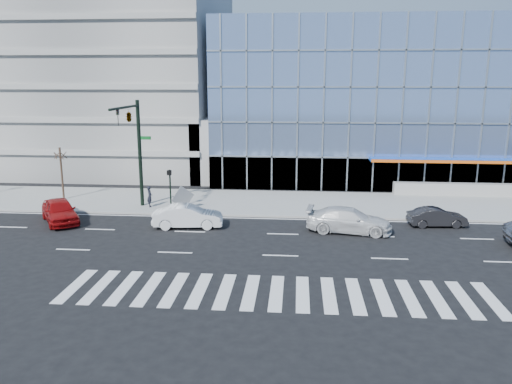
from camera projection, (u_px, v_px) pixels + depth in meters
ground at (283, 234)px, 31.74m from camera, size 160.00×160.00×0.00m
sidewalk at (286, 203)px, 39.50m from camera, size 120.00×8.00×0.15m
theatre_building at (420, 99)px, 54.22m from camera, size 42.00×26.00×15.00m
parking_garage at (114, 76)px, 56.45m from camera, size 24.00×24.00×20.00m
ramp_block at (228, 148)px, 49.07m from camera, size 6.00×8.00×6.00m
tower_backdrop at (141, 4)px, 96.96m from camera, size 14.00×14.00×48.00m
traffic_signal at (132, 129)px, 35.72m from camera, size 1.14×5.74×8.00m
ped_signal_post at (170, 183)px, 36.77m from camera, size 0.30×0.33×3.00m
street_tree_near at (60, 155)px, 39.67m from camera, size 1.10×1.10×4.23m
white_suv at (349, 220)px, 32.02m from camera, size 5.68×2.94×1.57m
white_sedan at (188, 216)px, 33.04m from camera, size 4.76×2.13×1.52m
dark_sedan at (437, 217)px, 33.30m from camera, size 3.91×1.66×1.25m
red_sedan at (60, 211)px, 34.18m from camera, size 4.35×5.04×1.64m
pedestrian at (150, 196)px, 37.80m from camera, size 0.58×0.69×1.61m
tilted_panel at (183, 198)px, 36.99m from camera, size 1.51×1.11×1.82m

